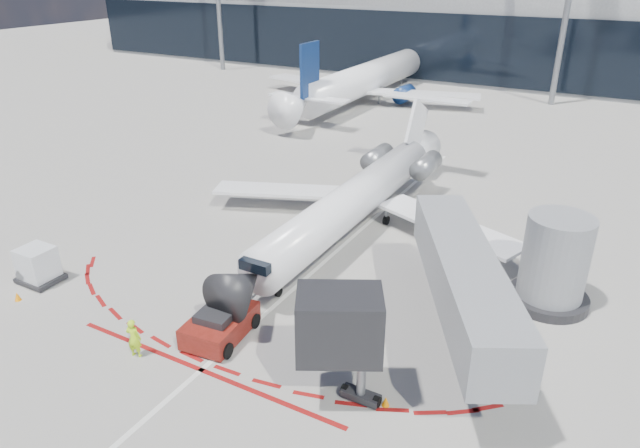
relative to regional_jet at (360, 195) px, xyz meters
The scene contains 12 objects.
ground 5.34m from the regional_jet, 86.19° to the right, with size 260.00×260.00×0.00m, color gray.
apron_centerline 3.62m from the regional_jet, 83.51° to the right, with size 0.25×40.00×0.01m, color silver.
apron_stop_bar 16.49m from the regional_jet, 88.87° to the right, with size 14.00×0.25×0.01m, color maroon.
terminal_building 60.47m from the regional_jet, 89.69° to the left, with size 150.00×24.15×24.00m.
jet_bridge 12.82m from the regional_jet, 37.80° to the right, with size 10.03×15.20×4.90m.
regional_jet is the anchor object (origin of this frame).
pushback_tug 14.08m from the regional_jet, 91.83° to the right, with size 2.76×5.84×1.49m.
ramp_worker 17.23m from the regional_jet, 99.51° to the right, with size 0.69×0.45×1.89m, color #C3FF1A.
uld_container 19.17m from the regional_jet, 129.51° to the right, with size 2.16×1.84×2.01m.
safety_cone_left 20.32m from the regional_jet, 124.80° to the right, with size 0.33×0.33×0.46m, color orange.
safety_cone_right 16.70m from the regional_jet, 60.86° to the right, with size 0.31×0.31×0.43m, color orange.
bg_airliner_0 37.56m from the regional_jet, 114.05° to the left, with size 33.03×34.97×10.69m, color white, non-canonical shape.
Camera 1 is at (13.91, -26.08, 15.96)m, focal length 32.00 mm.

